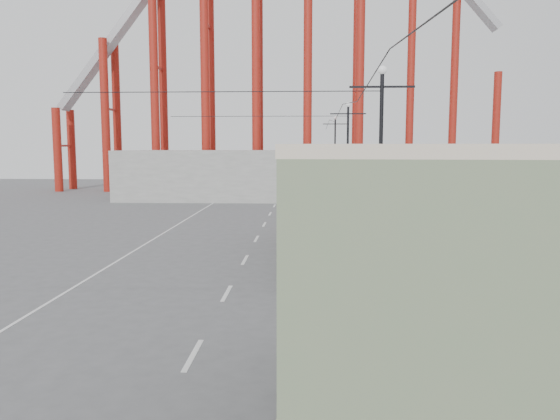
# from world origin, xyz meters

# --- Properties ---
(road_markings) EXTENTS (12.52, 120.00, 0.01)m
(road_markings) POSITION_xyz_m (-0.86, 19.70, 0.01)
(road_markings) COLOR silver
(road_markings) RESTS_ON ground
(lamp_post_mid) EXTENTS (3.20, 0.44, 9.32)m
(lamp_post_mid) POSITION_xyz_m (5.60, 18.00, 4.68)
(lamp_post_mid) COLOR black
(lamp_post_mid) RESTS_ON ground
(lamp_post_far) EXTENTS (3.20, 0.44, 9.32)m
(lamp_post_far) POSITION_xyz_m (5.60, 40.00, 4.68)
(lamp_post_far) COLOR black
(lamp_post_far) RESTS_ON ground
(lamp_post_distant) EXTENTS (3.20, 0.44, 9.32)m
(lamp_post_distant) POSITION_xyz_m (5.60, 62.00, 4.68)
(lamp_post_distant) COLOR black
(lamp_post_distant) RESTS_ON ground
(fairground_shed) EXTENTS (22.00, 10.00, 5.00)m
(fairground_shed) POSITION_xyz_m (-6.00, 47.00, 2.50)
(fairground_shed) COLOR gray
(fairground_shed) RESTS_ON ground
(double_decker_bus) EXTENTS (3.52, 10.25, 5.40)m
(double_decker_bus) POSITION_xyz_m (3.42, -0.23, 3.02)
(double_decker_bus) COLOR #313B20
(double_decker_bus) RESTS_ON ground
(single_decker_green) EXTENTS (3.21, 12.39, 3.48)m
(single_decker_green) POSITION_xyz_m (3.30, 16.93, 1.96)
(single_decker_green) COLOR gray
(single_decker_green) RESTS_ON ground
(single_decker_cream) EXTENTS (3.20, 9.81, 3.00)m
(single_decker_cream) POSITION_xyz_m (3.73, 22.52, 1.69)
(single_decker_cream) COLOR beige
(single_decker_cream) RESTS_ON ground
(pedestrian) EXTENTS (0.72, 0.55, 1.76)m
(pedestrian) POSITION_xyz_m (1.65, 10.21, 0.88)
(pedestrian) COLOR black
(pedestrian) RESTS_ON ground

